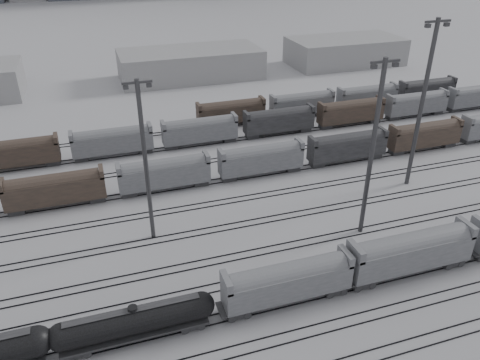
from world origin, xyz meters
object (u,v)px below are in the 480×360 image
object	(u,v)px
hopper_car_a	(288,280)
light_mast_c	(373,147)
tank_car_b	(134,321)
hopper_car_b	(411,250)

from	to	relation	value
hopper_car_a	light_mast_c	world-z (taller)	light_mast_c
tank_car_b	hopper_car_a	bearing A→B (deg)	0.00
hopper_car_a	light_mast_c	bearing A→B (deg)	32.36
hopper_car_a	hopper_car_b	distance (m)	16.44
hopper_car_b	light_mast_c	size ratio (longest dim) A/B	0.66
hopper_car_a	hopper_car_b	bearing A→B (deg)	0.00
hopper_car_a	hopper_car_b	size ratio (longest dim) A/B	0.92
hopper_car_b	light_mast_c	distance (m)	13.97
tank_car_b	light_mast_c	xyz separation A→B (m)	(33.31, 10.10, 10.82)
light_mast_c	hopper_car_b	bearing A→B (deg)	-87.22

